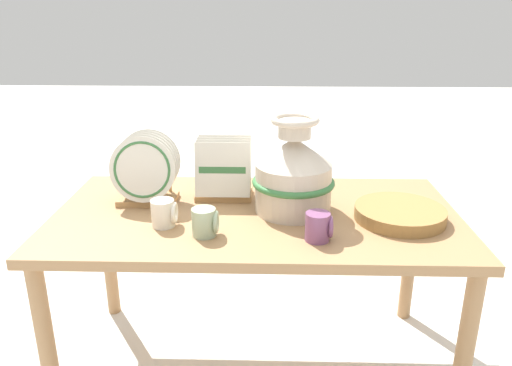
# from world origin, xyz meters

# --- Properties ---
(ground_plane) EXTENTS (14.00, 14.00, 0.00)m
(ground_plane) POSITION_xyz_m (0.00, 0.00, 0.00)
(ground_plane) COLOR silver
(display_table) EXTENTS (1.43, 0.75, 0.65)m
(display_table) POSITION_xyz_m (0.00, 0.00, 0.57)
(display_table) COLOR #9E754C
(display_table) RESTS_ON ground_plane
(ceramic_vase) EXTENTS (0.29, 0.29, 0.34)m
(ceramic_vase) POSITION_xyz_m (0.13, 0.02, 0.79)
(ceramic_vase) COLOR beige
(ceramic_vase) RESTS_ON display_table
(dish_rack_round_plates) EXTENTS (0.24, 0.16, 0.26)m
(dish_rack_round_plates) POSITION_xyz_m (-0.41, 0.08, 0.76)
(dish_rack_round_plates) COLOR tan
(dish_rack_round_plates) RESTS_ON display_table
(dish_rack_square_plates) EXTENTS (0.21, 0.15, 0.23)m
(dish_rack_square_plates) POSITION_xyz_m (-0.13, 0.15, 0.73)
(dish_rack_square_plates) COLOR tan
(dish_rack_square_plates) RESTS_ON display_table
(wicker_charger_stack) EXTENTS (0.31, 0.31, 0.04)m
(wicker_charger_stack) POSITION_xyz_m (0.49, -0.05, 0.67)
(wicker_charger_stack) COLOR olive
(wicker_charger_stack) RESTS_ON display_table
(mug_sage_glaze) EXTENTS (0.08, 0.08, 0.09)m
(mug_sage_glaze) POSITION_xyz_m (-0.16, -0.19, 0.69)
(mug_sage_glaze) COLOR #9EB28E
(mug_sage_glaze) RESTS_ON display_table
(mug_plum_glaze) EXTENTS (0.08, 0.08, 0.09)m
(mug_plum_glaze) POSITION_xyz_m (0.20, -0.22, 0.69)
(mug_plum_glaze) COLOR #7A4770
(mug_plum_glaze) RESTS_ON display_table
(mug_cream_glaze) EXTENTS (0.08, 0.08, 0.09)m
(mug_cream_glaze) POSITION_xyz_m (-0.30, -0.12, 0.69)
(mug_cream_glaze) COLOR silver
(mug_cream_glaze) RESTS_ON display_table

